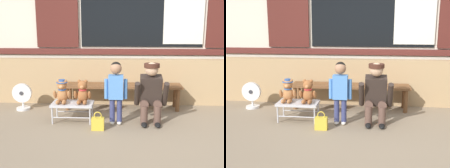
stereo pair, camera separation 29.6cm
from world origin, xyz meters
The scene contains 11 objects.
ground_plane centered at (0.00, 0.00, 0.00)m, with size 60.00×60.00×0.00m, color #84725B.
brick_low_wall centered at (0.00, 1.43, 0.42)m, with size 7.12×0.25×0.85m, color tan.
shop_facade centered at (0.00, 1.94, 1.78)m, with size 7.27×0.26×3.55m.
wooden_bench_long centered at (-0.37, 1.06, 0.37)m, with size 2.10×0.40×0.44m.
small_display_bench centered at (-1.13, 0.34, 0.27)m, with size 0.64×0.36×0.30m.
teddy_bear_with_hat centered at (-1.29, 0.34, 0.47)m, with size 0.28×0.27×0.36m.
teddy_bear_plain centered at (-0.97, 0.34, 0.46)m, with size 0.28×0.26×0.36m.
child_standing centered at (-0.45, 0.24, 0.59)m, with size 0.35×0.18×0.96m.
adult_crouching centered at (0.09, 0.30, 0.48)m, with size 0.50×0.49×0.95m.
handbag_on_ground centered at (-0.70, -0.01, 0.10)m, with size 0.18×0.11×0.27m.
floor_fan centered at (-2.13, 0.88, 0.24)m, with size 0.34×0.24×0.48m.
Camera 1 is at (-0.30, -3.85, 1.51)m, focal length 45.16 mm.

